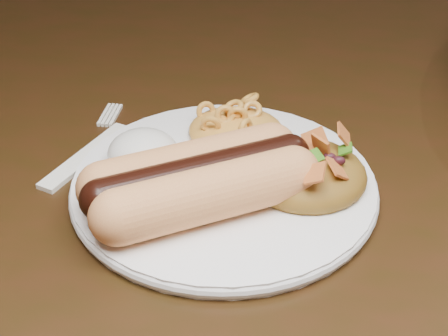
# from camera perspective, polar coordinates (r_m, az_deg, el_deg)

# --- Properties ---
(table) EXTENTS (1.60, 0.90, 0.75)m
(table) POSITION_cam_1_polar(r_m,az_deg,el_deg) (0.66, 9.67, -2.30)
(table) COLOR black
(table) RESTS_ON floor
(plate) EXTENTS (0.28, 0.28, 0.01)m
(plate) POSITION_cam_1_polar(r_m,az_deg,el_deg) (0.50, 0.00, -1.49)
(plate) COLOR white
(plate) RESTS_ON table
(hotdog) EXTENTS (0.13, 0.13, 0.04)m
(hotdog) POSITION_cam_1_polar(r_m,az_deg,el_deg) (0.46, -2.02, -0.94)
(hotdog) COLOR #F5B866
(hotdog) RESTS_ON plate
(mac_and_cheese) EXTENTS (0.09, 0.08, 0.03)m
(mac_and_cheese) POSITION_cam_1_polar(r_m,az_deg,el_deg) (0.54, 1.03, 4.07)
(mac_and_cheese) COLOR yellow
(mac_and_cheese) RESTS_ON plate
(sour_cream) EXTENTS (0.07, 0.07, 0.03)m
(sour_cream) POSITION_cam_1_polar(r_m,az_deg,el_deg) (0.51, -6.81, 2.00)
(sour_cream) COLOR white
(sour_cream) RESTS_ON plate
(taco_salad) EXTENTS (0.09, 0.08, 0.04)m
(taco_salad) POSITION_cam_1_polar(r_m,az_deg,el_deg) (0.49, 6.82, 0.34)
(taco_salad) COLOR #A84615
(taco_salad) RESTS_ON plate
(fork) EXTENTS (0.07, 0.14, 0.00)m
(fork) POSITION_cam_1_polar(r_m,az_deg,el_deg) (0.55, -11.36, 0.98)
(fork) COLOR white
(fork) RESTS_ON table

